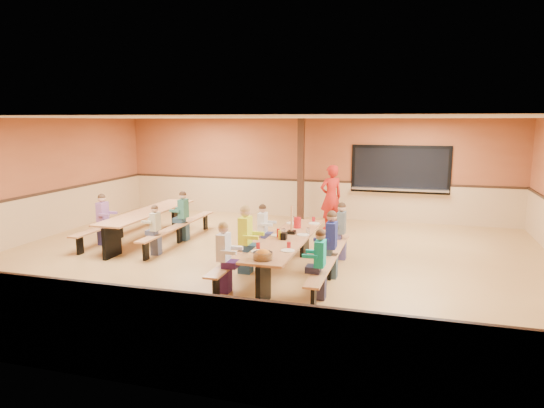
# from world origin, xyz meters

# --- Properties ---
(ground) EXTENTS (12.00, 12.00, 0.00)m
(ground) POSITION_xyz_m (0.00, 0.00, 0.00)
(ground) COLOR #9D6F3B
(ground) RESTS_ON ground
(room_envelope) EXTENTS (12.04, 10.04, 3.02)m
(room_envelope) POSITION_xyz_m (0.00, 0.00, 0.69)
(room_envelope) COLOR #9B512D
(room_envelope) RESTS_ON ground
(kitchen_pass_through) EXTENTS (2.78, 0.28, 1.38)m
(kitchen_pass_through) POSITION_xyz_m (2.60, 4.96, 1.49)
(kitchen_pass_through) COLOR black
(kitchen_pass_through) RESTS_ON ground
(structural_post) EXTENTS (0.18, 0.18, 3.00)m
(structural_post) POSITION_xyz_m (-0.20, 4.40, 1.50)
(structural_post) COLOR #321B10
(structural_post) RESTS_ON ground
(cafeteria_table_main) EXTENTS (1.91, 3.70, 0.74)m
(cafeteria_table_main) POSITION_xyz_m (0.71, -0.72, 0.53)
(cafeteria_table_main) COLOR #B17246
(cafeteria_table_main) RESTS_ON ground
(cafeteria_table_second) EXTENTS (1.91, 3.70, 0.74)m
(cafeteria_table_second) POSITION_xyz_m (-3.26, 0.98, 0.53)
(cafeteria_table_second) COLOR #B17246
(cafeteria_table_second) RESTS_ON ground
(seated_child_white_left) EXTENTS (0.38, 0.31, 1.22)m
(seated_child_white_left) POSITION_xyz_m (-0.11, -1.91, 0.61)
(seated_child_white_left) COLOR white
(seated_child_white_left) RESTS_ON ground
(seated_adult_yellow) EXTENTS (0.42, 0.34, 1.32)m
(seated_adult_yellow) POSITION_xyz_m (-0.11, -0.79, 0.66)
(seated_adult_yellow) COLOR #E8FF25
(seated_adult_yellow) RESTS_ON ground
(seated_child_grey_left) EXTENTS (0.34, 0.28, 1.15)m
(seated_child_grey_left) POSITION_xyz_m (-0.11, 0.34, 0.58)
(seated_child_grey_left) COLOR white
(seated_child_grey_left) RESTS_ON ground
(seated_child_teal_right) EXTENTS (0.35, 0.29, 1.17)m
(seated_child_teal_right) POSITION_xyz_m (1.54, -1.77, 0.58)
(seated_child_teal_right) COLOR #10A496
(seated_child_teal_right) RESTS_ON ground
(seated_child_navy_right) EXTENTS (0.40, 0.32, 1.27)m
(seated_child_navy_right) POSITION_xyz_m (1.54, -0.61, 0.63)
(seated_child_navy_right) COLOR navy
(seated_child_navy_right) RESTS_ON ground
(seated_child_char_right) EXTENTS (0.37, 0.30, 1.21)m
(seated_child_char_right) POSITION_xyz_m (1.54, 0.68, 0.61)
(seated_child_char_right) COLOR #4D5457
(seated_child_char_right) RESTS_ON ground
(seated_child_purple_sec) EXTENTS (0.37, 0.30, 1.21)m
(seated_child_purple_sec) POSITION_xyz_m (-4.09, 0.31, 0.61)
(seated_child_purple_sec) COLOR #875288
(seated_child_purple_sec) RESTS_ON ground
(seated_child_green_sec) EXTENTS (0.37, 0.30, 1.21)m
(seated_child_green_sec) POSITION_xyz_m (-2.44, 1.23, 0.61)
(seated_child_green_sec) COLOR #2D6552
(seated_child_green_sec) RESTS_ON ground
(seated_child_tan_sec) EXTENTS (0.32, 0.26, 1.10)m
(seated_child_tan_sec) POSITION_xyz_m (-2.44, -0.13, 0.55)
(seated_child_tan_sec) COLOR #ABA686
(seated_child_tan_sec) RESTS_ON ground
(standing_woman) EXTENTS (0.77, 0.72, 1.76)m
(standing_woman) POSITION_xyz_m (0.85, 3.52, 0.88)
(standing_woman) COLOR #AD1B13
(standing_woman) RESTS_ON ground
(punch_pitcher) EXTENTS (0.16, 0.16, 0.22)m
(punch_pitcher) POSITION_xyz_m (0.70, 0.18, 0.85)
(punch_pitcher) COLOR #B0171A
(punch_pitcher) RESTS_ON cafeteria_table_main
(chip_bowl) EXTENTS (0.32, 0.32, 0.15)m
(chip_bowl) POSITION_xyz_m (0.70, -2.23, 0.81)
(chip_bowl) COLOR orange
(chip_bowl) RESTS_ON cafeteria_table_main
(napkin_dispenser) EXTENTS (0.10, 0.14, 0.13)m
(napkin_dispenser) POSITION_xyz_m (0.68, -0.87, 0.80)
(napkin_dispenser) COLOR black
(napkin_dispenser) RESTS_ON cafeteria_table_main
(condiment_mustard) EXTENTS (0.06, 0.06, 0.17)m
(condiment_mustard) POSITION_xyz_m (0.60, -0.86, 0.82)
(condiment_mustard) COLOR yellow
(condiment_mustard) RESTS_ON cafeteria_table_main
(condiment_ketchup) EXTENTS (0.06, 0.06, 0.17)m
(condiment_ketchup) POSITION_xyz_m (0.53, -0.73, 0.82)
(condiment_ketchup) COLOR #B2140F
(condiment_ketchup) RESTS_ON cafeteria_table_main
(table_paddle) EXTENTS (0.16, 0.16, 0.56)m
(table_paddle) POSITION_xyz_m (0.71, -0.37, 0.88)
(table_paddle) COLOR black
(table_paddle) RESTS_ON cafeteria_table_main
(place_settings) EXTENTS (0.65, 3.30, 0.11)m
(place_settings) POSITION_xyz_m (0.71, -0.72, 0.80)
(place_settings) COLOR beige
(place_settings) RESTS_ON cafeteria_table_main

